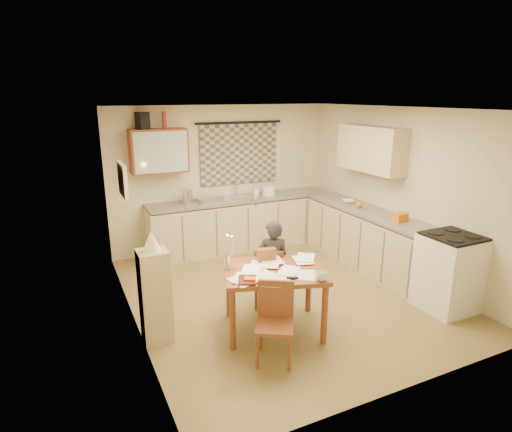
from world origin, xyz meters
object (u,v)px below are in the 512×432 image
counter_back (241,223)px  person (273,264)px  dining_table (274,299)px  stove (449,272)px  counter_right (375,242)px  chair_far (270,288)px  shelf_stand (155,296)px

counter_back → person: person is taller
counter_back → person: bearing=-103.3°
counter_back → person: 2.28m
dining_table → stove: bearing=6.0°
counter_back → stove: bearing=-65.1°
counter_right → dining_table: 2.42m
chair_far → shelf_stand: size_ratio=0.77×
stove → dining_table: (-2.25, 0.50, -0.12)m
stove → chair_far: (-2.03, 1.02, -0.24)m
dining_table → shelf_stand: 1.35m
counter_right → stove: stove is taller
counter_right → stove: size_ratio=2.97×
counter_right → shelf_stand: shelf_stand is taller
counter_back → person: size_ratio=2.82×
counter_back → counter_right: size_ratio=1.12×
counter_back → dining_table: 2.82m
counter_right → shelf_stand: bearing=-171.2°
counter_back → chair_far: size_ratio=4.03×
person → dining_table: bearing=83.9°
stove → shelf_stand: bearing=166.6°
stove → shelf_stand: shelf_stand is taller
counter_back → dining_table: (-0.76, -2.71, -0.07)m
counter_right → person: size_ratio=2.52×
counter_back → shelf_stand: shelf_stand is taller
person → shelf_stand: bearing=25.2°
counter_back → chair_far: bearing=-104.1°
counter_right → stove: (-0.00, -1.40, 0.04)m
counter_back → stove: 3.54m
stove → counter_right: bearing=90.0°
person → shelf_stand: (-1.53, -0.15, -0.05)m
counter_back → chair_far: counter_back is taller
counter_right → chair_far: size_ratio=3.60×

